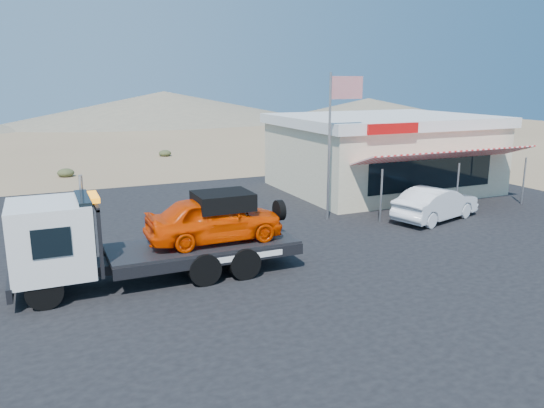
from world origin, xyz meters
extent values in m
plane|color=#8A6D4E|center=(0.00, 0.00, 0.00)|extent=(120.00, 120.00, 0.00)
cube|color=black|center=(2.00, 3.00, 0.01)|extent=(32.00, 24.00, 0.02)
cylinder|color=black|center=(-6.30, -0.30, 0.49)|extent=(0.93, 0.28, 0.93)
cylinder|color=black|center=(-6.30, 1.57, 0.49)|extent=(0.93, 0.28, 0.93)
cylinder|color=black|center=(-2.10, -0.30, 0.49)|extent=(0.93, 0.51, 0.93)
cylinder|color=black|center=(-2.10, 1.57, 0.49)|extent=(0.93, 0.51, 0.93)
cylinder|color=black|center=(-0.89, -0.30, 0.49)|extent=(0.93, 0.51, 0.93)
cylinder|color=black|center=(-0.89, 1.57, 0.49)|extent=(0.93, 0.51, 0.93)
cube|color=black|center=(-2.85, 0.64, 0.63)|extent=(7.66, 0.93, 0.28)
cube|color=white|center=(-6.02, 0.64, 1.61)|extent=(2.05, 2.19, 1.96)
cube|color=black|center=(-5.14, 0.64, 2.26)|extent=(0.33, 1.87, 0.84)
cube|color=black|center=(-4.86, 0.64, 1.56)|extent=(0.09, 2.05, 1.87)
cube|color=orange|center=(-4.86, 0.64, 2.63)|extent=(0.23, 1.12, 0.14)
cube|color=black|center=(-1.82, 0.64, 0.88)|extent=(5.60, 2.15, 0.14)
imported|color=#F23F00|center=(-1.45, 0.64, 1.65)|extent=(4.11, 1.65, 1.40)
cube|color=black|center=(-1.17, 0.64, 2.19)|extent=(1.68, 1.40, 0.51)
imported|color=silver|center=(8.80, 2.65, 0.72)|extent=(4.48, 2.60, 1.39)
cube|color=beige|center=(10.50, 9.00, 1.72)|extent=(10.00, 8.00, 3.40)
cube|color=white|center=(10.50, 9.00, 3.67)|extent=(10.40, 8.40, 0.50)
cube|color=red|center=(8.00, 4.74, 3.67)|extent=(2.60, 0.12, 0.45)
cube|color=black|center=(10.50, 4.98, 1.52)|extent=(7.00, 0.06, 1.60)
cube|color=red|center=(10.50, 4.10, 2.47)|extent=(9.00, 1.73, 0.61)
cylinder|color=#99999E|center=(6.50, 3.30, 1.12)|extent=(0.08, 0.08, 2.20)
cylinder|color=#99999E|center=(10.50, 3.30, 1.12)|extent=(0.08, 0.08, 2.20)
cylinder|color=#99999E|center=(14.50, 3.30, 1.12)|extent=(0.08, 0.08, 2.20)
cylinder|color=#99999E|center=(4.70, 4.50, 3.02)|extent=(0.10, 0.10, 6.00)
cube|color=#B20C14|center=(5.45, 4.50, 5.42)|extent=(1.50, 0.02, 0.90)
ellipsoid|color=#353B1F|center=(-4.71, 19.81, 0.27)|extent=(0.99, 0.99, 0.53)
ellipsoid|color=#353B1F|center=(2.76, 26.09, 0.25)|extent=(0.95, 0.95, 0.51)
cone|color=#726B59|center=(10.00, 58.00, 2.10)|extent=(44.00, 44.00, 4.20)
cone|color=#726B59|center=(40.00, 54.00, 1.50)|extent=(32.00, 32.00, 3.00)
camera|label=1|loc=(-6.11, -14.15, 5.74)|focal=35.00mm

